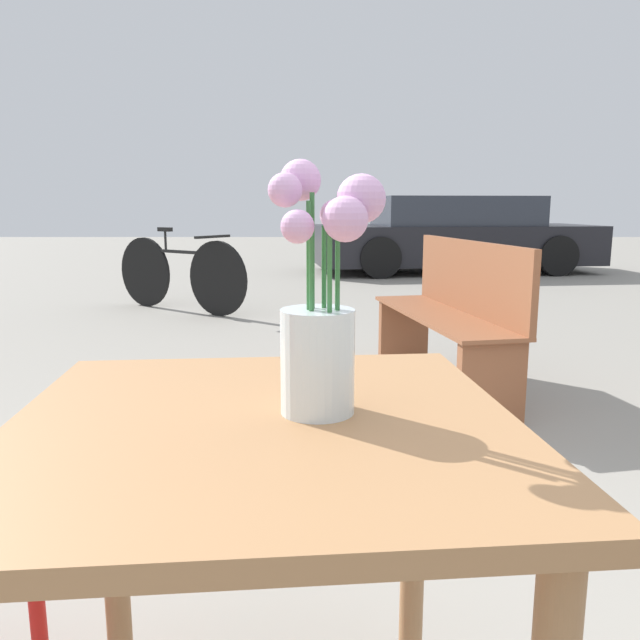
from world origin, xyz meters
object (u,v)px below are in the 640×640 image
object	(u,v)px
bench_near	(455,313)
parked_car	(457,236)
table_front	(268,500)
flower_vase	(323,321)
bicycle	(183,274)

from	to	relation	value
bench_near	parked_car	bearing A→B (deg)	78.05
table_front	flower_vase	bearing A→B (deg)	15.56
bench_near	bicycle	world-z (taller)	bench_near
parked_car	bicycle	bearing A→B (deg)	-133.19
flower_vase	bench_near	bearing A→B (deg)	73.77
flower_vase	bicycle	size ratio (longest dim) A/B	0.25
table_front	flower_vase	distance (m)	0.28
flower_vase	parked_car	bearing A→B (deg)	76.82
table_front	parked_car	bearing A→B (deg)	76.37
table_front	parked_car	size ratio (longest dim) A/B	0.18
table_front	bench_near	bearing A→B (deg)	72.24
flower_vase	bicycle	distance (m)	5.49
parked_car	table_front	bearing A→B (deg)	-103.63
table_front	bicycle	distance (m)	5.47
bench_near	parked_car	distance (m)	6.61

